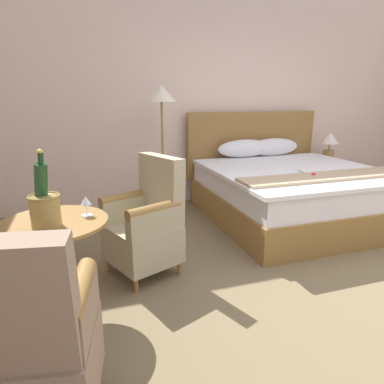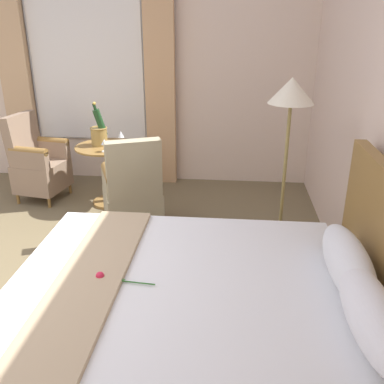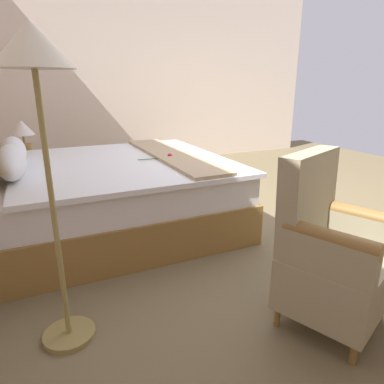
# 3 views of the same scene
# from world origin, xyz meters

# --- Properties ---
(ground_plane) EXTENTS (7.66, 7.66, 0.00)m
(ground_plane) POSITION_xyz_m (0.00, 0.00, 0.00)
(ground_plane) COLOR brown
(wall_far_side) EXTENTS (0.12, 5.65, 3.05)m
(wall_far_side) POSITION_xyz_m (3.14, 0.00, 1.52)
(wall_far_side) COLOR beige
(wall_far_side) RESTS_ON ground
(bed) EXTENTS (1.99, 2.12, 1.26)m
(bed) POSITION_xyz_m (0.40, 1.67, 0.36)
(bed) COLOR olive
(bed) RESTS_ON ground
(nightstand) EXTENTS (0.43, 0.45, 0.54)m
(nightstand) POSITION_xyz_m (1.54, 2.37, 0.27)
(nightstand) COLOR olive
(nightstand) RESTS_ON ground
(bedside_lamp) EXTENTS (0.26, 0.26, 0.42)m
(bedside_lamp) POSITION_xyz_m (1.54, 2.37, 0.81)
(bedside_lamp) COLOR olive
(bedside_lamp) RESTS_ON nightstand
(floor_lamp_brass) EXTENTS (0.35, 0.35, 1.60)m
(floor_lamp_brass) POSITION_xyz_m (-1.04, 2.24, 1.35)
(floor_lamp_brass) COLOR olive
(floor_lamp_brass) RESTS_ON ground
(armchair_by_window) EXTENTS (0.68, 0.69, 1.00)m
(armchair_by_window) POSITION_xyz_m (-1.52, 0.85, 0.43)
(armchair_by_window) COLOR olive
(armchair_by_window) RESTS_ON ground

